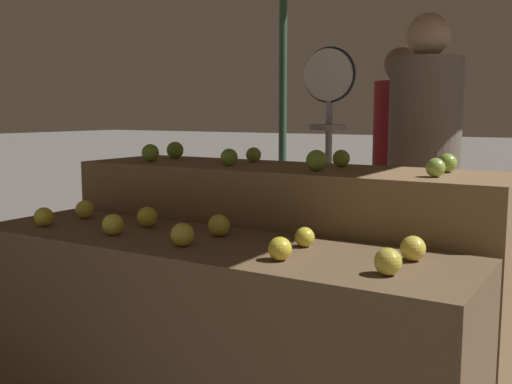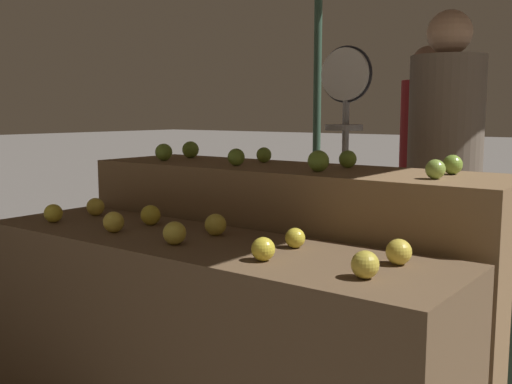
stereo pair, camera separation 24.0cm
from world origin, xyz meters
The scene contains 23 objects.
display_counter_front centered at (0.00, 0.00, 0.38)m, with size 1.97×0.55×0.77m, color brown.
display_counter_back centered at (0.00, 0.60, 0.50)m, with size 1.97×0.55×0.99m, color olive.
apple_front_0 centered at (-0.73, -0.11, 0.81)m, with size 0.08×0.08×0.08m, color gold.
apple_front_1 centered at (-0.36, -0.10, 0.81)m, with size 0.08×0.08×0.08m, color yellow.
apple_front_2 centered at (-0.01, -0.11, 0.81)m, with size 0.08×0.08×0.08m, color gold.
apple_front_3 centered at (0.38, -0.11, 0.80)m, with size 0.08×0.08×0.08m, color gold.
apple_front_4 centered at (0.73, -0.10, 0.81)m, with size 0.08×0.08×0.08m, color gold.
apple_front_5 centered at (-0.73, 0.11, 0.81)m, with size 0.08×0.08×0.08m, color yellow.
apple_front_6 centered at (-0.36, 0.10, 0.81)m, with size 0.08×0.08×0.08m, color gold.
apple_front_7 centered at (0.00, 0.10, 0.81)m, with size 0.08×0.08×0.08m, color gold.
apple_front_8 centered at (0.36, 0.10, 0.80)m, with size 0.07×0.07×0.07m, color gold.
apple_front_9 centered at (0.74, 0.10, 0.81)m, with size 0.08×0.08×0.08m, color yellow.
apple_back_0 centered at (-0.69, 0.50, 1.04)m, with size 0.09×0.09×0.09m, color #7AA338.
apple_back_1 centered at (-0.22, 0.50, 1.03)m, with size 0.08×0.08×0.08m, color #7AA338.
apple_back_2 centered at (0.22, 0.48, 1.04)m, with size 0.09×0.09×0.09m, color #7AA338.
apple_back_3 centered at (0.70, 0.50, 1.03)m, with size 0.07×0.07×0.07m, color #8EB247.
apple_back_4 centered at (-0.70, 0.71, 1.04)m, with size 0.09×0.09×0.09m, color #7AA338.
apple_back_5 centered at (-0.23, 0.72, 1.03)m, with size 0.07×0.07×0.07m, color #84AD3D.
apple_back_6 centered at (0.23, 0.71, 1.03)m, with size 0.08×0.08×0.08m, color #7AA338.
apple_back_7 centered at (0.69, 0.70, 1.03)m, with size 0.08×0.08×0.08m, color #84AD3D.
produce_scale centered at (-0.07, 1.22, 1.16)m, with size 0.30×0.20×1.58m.
person_vendor_at_scale centered at (0.37, 1.52, 1.01)m, with size 0.47×0.47×1.76m.
person_customer_right centered at (0.02, 2.14, 0.96)m, with size 0.44×0.44×1.65m.
Camera 1 is at (1.28, -1.74, 1.23)m, focal length 42.00 mm.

